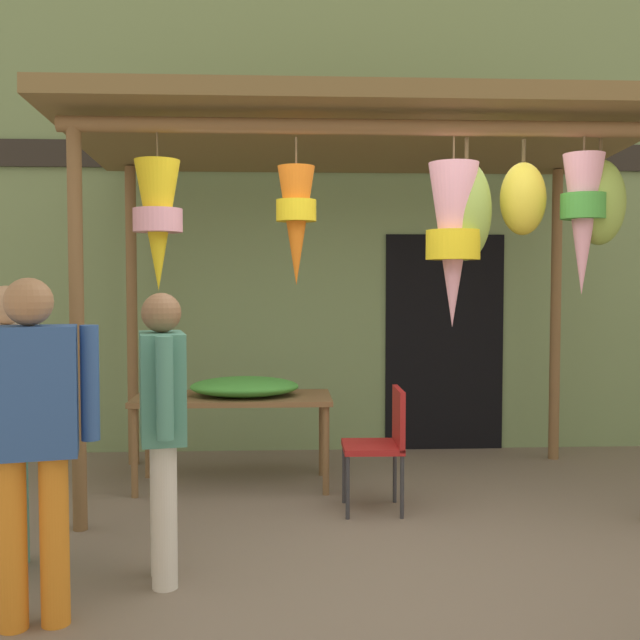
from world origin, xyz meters
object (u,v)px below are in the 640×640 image
Objects in this scene: display_table at (233,405)px; flower_heap_on_table at (247,387)px; shopper_by_bananas at (162,414)px; passerby_at_right at (9,404)px; customer_foreground at (31,424)px; folding_chair at (383,438)px.

display_table is 0.18m from flower_heap_on_table.
passerby_at_right is (-0.86, 0.21, 0.02)m from shopper_by_bananas.
flower_heap_on_table is at bearing 52.44° from passerby_at_right.
shopper_by_bananas is (0.51, 0.49, -0.05)m from customer_foreground.
passerby_at_right is at bearing -124.53° from display_table.
customer_foreground reaches higher than folding_chair.
folding_chair is 2.39m from passerby_at_right.
folding_chair is at bearing -32.00° from display_table.
display_table is at bearing 82.32° from shopper_by_bananas.
passerby_at_right reaches higher than flower_heap_on_table.
display_table is at bearing 55.47° from passerby_at_right.
folding_chair is at bearing 41.05° from shopper_by_bananas.
passerby_at_right reaches higher than shopper_by_bananas.
folding_chair is (0.96, -0.63, -0.27)m from flower_heap_on_table.
customer_foreground reaches higher than shopper_by_bananas.
folding_chair is 2.47m from customer_foreground.
flower_heap_on_table is 2.42m from customer_foreground.
display_table is 1.96m from passerby_at_right.
customer_foreground reaches higher than display_table.
flower_heap_on_table is 0.55× the size of shopper_by_bananas.
flower_heap_on_table is at bearing 146.53° from folding_chair.
passerby_at_right is at bearing 166.40° from shopper_by_bananas.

